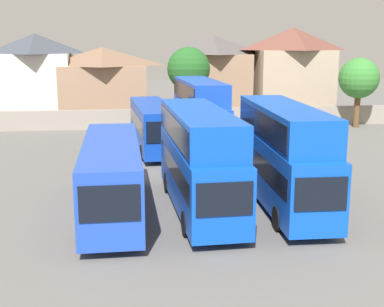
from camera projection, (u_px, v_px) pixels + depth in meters
The scene contains 13 objects.
ground at pixel (169, 142), 42.99m from camera, with size 140.00×140.00×0.00m, color #605E5B.
depot_boundary_wall at pixel (162, 118), 49.87m from camera, with size 56.00×0.50×1.80m, color gray.
bus_1 at pixel (112, 173), 24.95m from camera, with size 2.75×11.66×3.44m.
bus_2 at pixel (199, 155), 25.25m from camera, with size 2.94×10.93×4.88m.
bus_3 at pixel (284, 151), 25.79m from camera, with size 2.73×10.81×5.02m.
bus_4 at pixel (153, 124), 39.41m from camera, with size 3.11×11.15×3.50m.
bus_5 at pixel (200, 110), 40.30m from camera, with size 3.04×10.64×5.16m.
house_terrace_left at pixel (37, 76), 55.33m from camera, with size 7.42×6.74×8.84m.
house_terrace_centre at pixel (103, 83), 55.35m from camera, with size 9.27×6.39×7.44m.
house_terrace_right at pixel (212, 75), 57.94m from camera, with size 8.27×6.35×8.73m.
house_terrace_far_right at pixel (292, 71), 57.48m from camera, with size 8.46×6.32×9.48m.
tree_behind_wall at pixel (359, 79), 49.44m from camera, with size 3.78×3.78×6.55m.
tree_right_of_lot at pixel (189, 69), 51.72m from camera, with size 4.23×4.23×7.52m.
Camera 1 is at (-3.48, -24.13, 8.10)m, focal length 49.37 mm.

